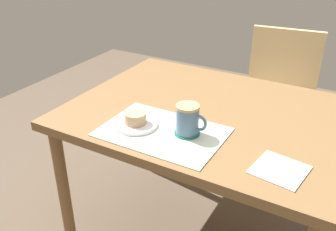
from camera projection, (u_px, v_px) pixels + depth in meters
name	position (u px, v px, depth m)	size (l,w,h in m)	color
dining_table	(209.00, 127.00, 1.52)	(1.09, 0.84, 0.70)	brown
wooden_chair	(277.00, 99.00, 2.10)	(0.46, 0.46, 0.85)	#D1B27F
placemat	(162.00, 132.00, 1.33)	(0.43, 0.30, 0.00)	silver
pastry_plate	(136.00, 124.00, 1.36)	(0.16, 0.16, 0.01)	white
pastry	(135.00, 118.00, 1.35)	(0.08, 0.08, 0.04)	tan
coffee_coaster	(187.00, 133.00, 1.31)	(0.09, 0.09, 0.01)	#196B4C
coffee_mug	(188.00, 119.00, 1.29)	(0.11, 0.08, 0.11)	slate
paper_napkin	(280.00, 170.00, 1.13)	(0.15, 0.15, 0.00)	white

